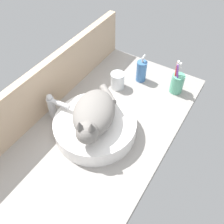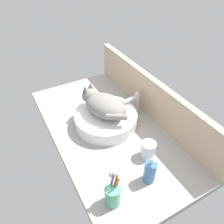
% 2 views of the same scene
% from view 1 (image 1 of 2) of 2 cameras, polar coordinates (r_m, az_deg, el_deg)
% --- Properties ---
extents(ground_plane, '(1.13, 0.61, 0.04)m').
position_cam_1_polar(ground_plane, '(1.15, -2.46, -4.06)').
color(ground_plane, '#9E9993').
extents(backsplash_panel, '(1.13, 0.04, 0.24)m').
position_cam_1_polar(backsplash_panel, '(1.19, -14.35, 5.98)').
color(backsplash_panel, '#CCAD8C').
rests_on(backsplash_panel, ground_plane).
extents(sink_basin, '(0.36, 0.36, 0.08)m').
position_cam_1_polar(sink_basin, '(1.09, -3.84, -3.34)').
color(sink_basin, white).
rests_on(sink_basin, ground_plane).
extents(cat, '(0.31, 0.25, 0.14)m').
position_cam_1_polar(cat, '(1.01, -4.23, -0.52)').
color(cat, gray).
rests_on(cat, sink_basin).
extents(faucet, '(0.04, 0.12, 0.14)m').
position_cam_1_polar(faucet, '(1.16, -13.26, 1.44)').
color(faucet, silver).
rests_on(faucet, ground_plane).
extents(soap_dispenser, '(0.05, 0.05, 0.15)m').
position_cam_1_polar(soap_dispenser, '(1.34, 6.74, 9.30)').
color(soap_dispenser, '#3F72B2').
rests_on(soap_dispenser, ground_plane).
extents(toothbrush_cup, '(0.06, 0.06, 0.19)m').
position_cam_1_polar(toothbrush_cup, '(1.31, 14.62, 6.47)').
color(toothbrush_cup, '#5BB28E').
rests_on(toothbrush_cup, ground_plane).
extents(water_glass, '(0.07, 0.07, 0.09)m').
position_cam_1_polar(water_glass, '(1.30, 1.26, 7.01)').
color(water_glass, white).
rests_on(water_glass, ground_plane).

